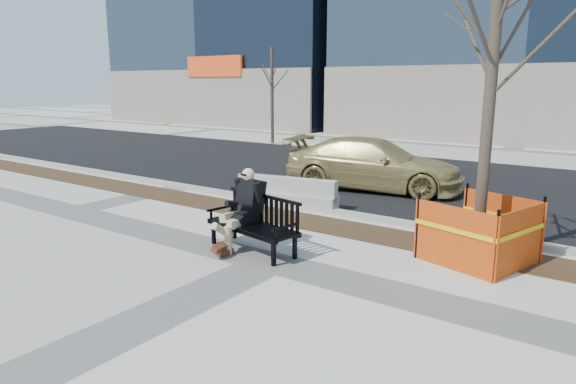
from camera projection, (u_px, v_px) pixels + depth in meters
name	position (u px, v px, depth m)	size (l,w,h in m)	color
ground	(271.00, 262.00, 9.02)	(120.00, 120.00, 0.00)	beige
mulch_strip	(342.00, 228.00, 11.09)	(40.00, 1.20, 0.02)	#47301C
asphalt_street	(439.00, 183.00, 16.03)	(60.00, 10.40, 0.01)	black
curb	(363.00, 216.00, 11.83)	(60.00, 0.25, 0.12)	#9E9B93
bench	(253.00, 251.00, 9.61)	(2.00, 0.72, 1.07)	black
seated_man	(245.00, 247.00, 9.84)	(0.66, 1.11, 1.55)	black
tree_fence	(476.00, 260.00, 9.11)	(2.41, 2.41, 6.01)	#FB4912
sedan	(372.00, 189.00, 15.19)	(2.12, 5.22, 1.51)	#A08D51
jersey_barrier_left	(286.00, 206.00, 13.03)	(2.69, 0.54, 0.77)	#ACA9A0
far_tree_left	(272.00, 143.00, 26.47)	(1.93, 1.93, 5.22)	#47382E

